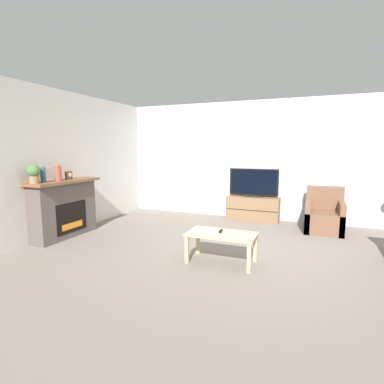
{
  "coord_description": "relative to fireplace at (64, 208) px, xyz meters",
  "views": [
    {
      "loc": [
        0.99,
        -4.56,
        1.62
      ],
      "look_at": [
        -1.03,
        0.35,
        0.85
      ],
      "focal_mm": 28.0,
      "sensor_mm": 36.0,
      "label": 1
    }
  ],
  "objects": [
    {
      "name": "mantel_vase_left",
      "position": [
        0.02,
        -0.42,
        0.65
      ],
      "size": [
        0.09,
        0.09,
        0.28
      ],
      "color": "#385670",
      "rests_on": "fireplace"
    },
    {
      "name": "wall_back",
      "position": [
        3.24,
        2.86,
        0.81
      ],
      "size": [
        12.0,
        0.06,
        2.7
      ],
      "color": "silver",
      "rests_on": "ground"
    },
    {
      "name": "tv",
      "position": [
        2.97,
        2.58,
        0.31
      ],
      "size": [
        1.09,
        0.18,
        0.63
      ],
      "color": "black",
      "rests_on": "tv_stand"
    },
    {
      "name": "potted_plant",
      "position": [
        0.02,
        -0.6,
        0.69
      ],
      "size": [
        0.21,
        0.21,
        0.31
      ],
      "color": "#936B4C",
      "rests_on": "fireplace"
    },
    {
      "name": "coffee_table",
      "position": [
        3.05,
        -0.12,
        -0.17
      ],
      "size": [
        0.97,
        0.51,
        0.43
      ],
      "color": "#CCB289",
      "rests_on": "ground"
    },
    {
      "name": "wall_left",
      "position": [
        -0.21,
        0.47,
        0.81
      ],
      "size": [
        0.06,
        12.0,
        2.7
      ],
      "color": "beige",
      "rests_on": "ground"
    },
    {
      "name": "armchair",
      "position": [
        4.45,
        2.23,
        -0.25
      ],
      "size": [
        0.7,
        0.76,
        0.87
      ],
      "color": "brown",
      "rests_on": "ground"
    },
    {
      "name": "ground_plane",
      "position": [
        3.24,
        0.47,
        -0.54
      ],
      "size": [
        24.0,
        24.0,
        0.0
      ],
      "primitive_type": "plane",
      "color": "slate"
    },
    {
      "name": "remote",
      "position": [
        3.02,
        -0.06,
        -0.1
      ],
      "size": [
        0.06,
        0.15,
        0.02
      ],
      "rotation": [
        0.0,
        0.0,
        0.12
      ],
      "color": "black",
      "rests_on": "coffee_table"
    },
    {
      "name": "mantel_vase_centre_left",
      "position": [
        0.02,
        -0.11,
        0.66
      ],
      "size": [
        0.12,
        0.12,
        0.3
      ],
      "color": "#994C3D",
      "rests_on": "fireplace"
    },
    {
      "name": "mantel_clock",
      "position": [
        0.02,
        0.14,
        0.59
      ],
      "size": [
        0.08,
        0.11,
        0.15
      ],
      "color": "brown",
      "rests_on": "fireplace"
    },
    {
      "name": "tv_stand",
      "position": [
        2.97,
        2.58,
        -0.26
      ],
      "size": [
        1.16,
        0.41,
        0.55
      ],
      "color": "brown",
      "rests_on": "ground"
    },
    {
      "name": "fireplace",
      "position": [
        0.0,
        0.0,
        0.0
      ],
      "size": [
        0.47,
        1.41,
        1.06
      ],
      "color": "#564C47",
      "rests_on": "ground"
    }
  ]
}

